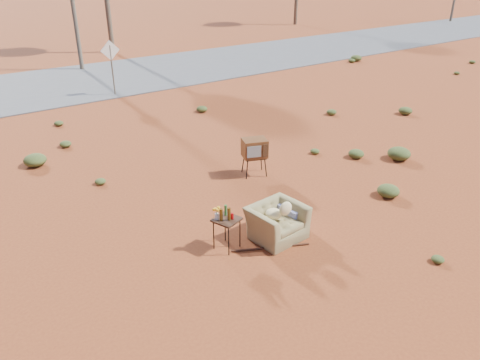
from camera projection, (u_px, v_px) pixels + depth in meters
ground at (273, 236)px, 9.54m from camera, size 140.00×140.00×0.00m
highway at (56, 85)px, 20.51m from camera, size 140.00×7.00×0.04m
armchair at (280, 217)px, 9.38m from camera, size 1.28×0.88×0.92m
tv_unit at (255, 149)px, 11.90m from camera, size 0.73×0.67×0.97m
side_table at (225, 218)px, 8.86m from camera, size 0.57×0.57×0.92m
rusty_bar at (270, 247)px, 9.12m from camera, size 1.41×0.72×0.04m
road_sign at (111, 58)px, 18.46m from camera, size 0.78×0.06×2.19m
scrub_patch at (142, 167)px, 12.27m from camera, size 17.49×8.07×0.33m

